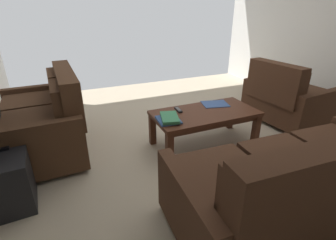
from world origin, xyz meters
TOP-DOWN VIEW (x-y plane):
  - ground_plane at (0.00, 0.00)m, footprint 4.80×5.32m
  - sofa_main at (-0.01, 1.45)m, footprint 1.92×0.97m
  - loveseat_near at (1.70, -0.46)m, footprint 0.86×1.38m
  - coffee_table at (0.01, 0.13)m, footprint 1.21×0.60m
  - tv_stand at (2.07, 0.11)m, footprint 0.49×1.01m
  - armchair_side at (-1.35, 0.01)m, footprint 0.88×1.06m
  - book_stack at (0.49, 0.19)m, footprint 0.26×0.33m
  - tv_remote at (0.28, -0.02)m, footprint 0.06×0.16m
  - loose_magazine at (-0.22, -0.03)m, footprint 0.36×0.31m

SIDE VIEW (x-z plane):
  - ground_plane at x=0.00m, z-range -0.01..0.00m
  - tv_stand at x=2.07m, z-range 0.00..0.45m
  - coffee_table at x=0.01m, z-range 0.15..0.57m
  - sofa_main at x=-0.01m, z-range -0.08..0.80m
  - armchair_side at x=-1.35m, z-range -0.07..0.80m
  - loveseat_near at x=1.70m, z-range -0.07..0.84m
  - loose_magazine at x=-0.22m, z-range 0.42..0.43m
  - tv_remote at x=0.28m, z-range 0.42..0.45m
  - book_stack at x=0.49m, z-range 0.42..0.48m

